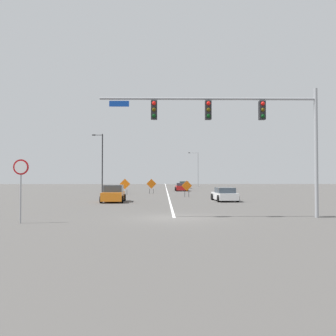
% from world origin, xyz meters
% --- Properties ---
extents(ground, '(191.96, 191.96, 0.00)m').
position_xyz_m(ground, '(0.00, 0.00, 0.00)').
color(ground, '#4C4947').
extents(road_centre_stripe, '(0.16, 106.65, 0.01)m').
position_xyz_m(road_centre_stripe, '(0.00, 53.32, 0.00)').
color(road_centre_stripe, white).
rests_on(road_centre_stripe, ground).
extents(traffic_signal_assembly, '(12.16, 0.44, 7.23)m').
position_xyz_m(traffic_signal_assembly, '(3.63, -0.02, 5.43)').
color(traffic_signal_assembly, gray).
rests_on(traffic_signal_assembly, ground).
extents(stop_sign, '(0.76, 0.07, 3.12)m').
position_xyz_m(stop_sign, '(-7.57, -2.21, 2.19)').
color(stop_sign, gray).
rests_on(stop_sign, ground).
extents(street_lamp_far_left, '(2.33, 0.24, 8.04)m').
position_xyz_m(street_lamp_far_left, '(7.26, 62.54, 4.48)').
color(street_lamp_far_left, gray).
rests_on(street_lamp_far_left, ground).
extents(street_lamp_mid_right, '(1.51, 0.24, 8.27)m').
position_xyz_m(street_lamp_mid_right, '(-9.20, 29.87, 4.52)').
color(street_lamp_mid_right, black).
rests_on(street_lamp_mid_right, ground).
extents(construction_sign_right_shoulder, '(1.35, 0.05, 2.05)m').
position_xyz_m(construction_sign_right_shoulder, '(-5.47, 25.47, 1.29)').
color(construction_sign_right_shoulder, orange).
rests_on(construction_sign_right_shoulder, ground).
extents(construction_sign_left_lane, '(1.33, 0.24, 2.02)m').
position_xyz_m(construction_sign_left_lane, '(-2.21, 28.45, 1.27)').
color(construction_sign_left_lane, orange).
rests_on(construction_sign_left_lane, ground).
extents(construction_sign_median_near, '(1.19, 0.25, 1.88)m').
position_xyz_m(construction_sign_median_near, '(2.04, 20.33, 1.18)').
color(construction_sign_median_near, orange).
rests_on(construction_sign_median_near, ground).
extents(car_green_passing, '(2.29, 3.94, 1.39)m').
position_xyz_m(car_green_passing, '(3.52, 52.51, 0.66)').
color(car_green_passing, '#196B38').
rests_on(car_green_passing, ground).
extents(car_white_distant, '(2.14, 4.27, 1.27)m').
position_xyz_m(car_white_distant, '(5.16, 13.68, 0.60)').
color(car_white_distant, white).
rests_on(car_white_distant, ground).
extents(car_red_near, '(2.08, 3.86, 1.30)m').
position_xyz_m(car_red_near, '(2.35, 38.09, 0.61)').
color(car_red_near, red).
rests_on(car_red_near, ground).
extents(car_orange_mid, '(2.16, 4.27, 1.54)m').
position_xyz_m(car_orange_mid, '(-5.13, 12.65, 0.71)').
color(car_orange_mid, orange).
rests_on(car_orange_mid, ground).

